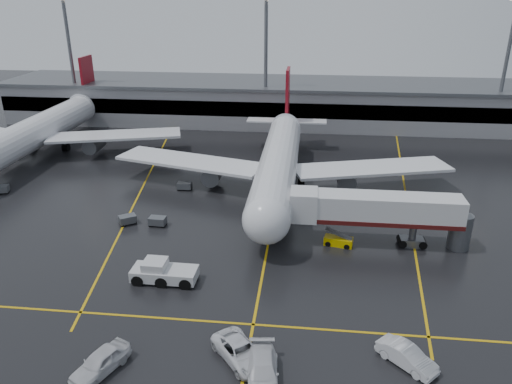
# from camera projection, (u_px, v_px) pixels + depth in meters

# --- Properties ---
(ground) EXTENTS (220.00, 220.00, 0.00)m
(ground) POSITION_uv_depth(u_px,v_px,m) (273.00, 216.00, 62.36)
(ground) COLOR black
(ground) RESTS_ON ground
(apron_line_centre) EXTENTS (0.25, 90.00, 0.02)m
(apron_line_centre) POSITION_uv_depth(u_px,v_px,m) (273.00, 216.00, 62.36)
(apron_line_centre) COLOR gold
(apron_line_centre) RESTS_ON ground
(apron_line_stop) EXTENTS (60.00, 0.25, 0.02)m
(apron_line_stop) POSITION_uv_depth(u_px,v_px,m) (253.00, 325.00, 42.16)
(apron_line_stop) COLOR gold
(apron_line_stop) RESTS_ON ground
(apron_line_left) EXTENTS (9.99, 69.35, 0.02)m
(apron_line_left) POSITION_uv_depth(u_px,v_px,m) (146.00, 181.00, 73.59)
(apron_line_left) COLOR gold
(apron_line_left) RESTS_ON ground
(apron_line_right) EXTENTS (7.57, 69.64, 0.02)m
(apron_line_right) POSITION_uv_depth(u_px,v_px,m) (405.00, 192.00, 69.68)
(apron_line_right) COLOR gold
(apron_line_right) RESTS_ON ground
(terminal) EXTENTS (122.00, 19.00, 8.60)m
(terminal) POSITION_uv_depth(u_px,v_px,m) (291.00, 102.00, 104.71)
(terminal) COLOR gray
(terminal) RESTS_ON ground
(light_mast_left) EXTENTS (3.00, 1.20, 25.45)m
(light_mast_left) POSITION_uv_depth(u_px,v_px,m) (70.00, 53.00, 100.00)
(light_mast_left) COLOR #595B60
(light_mast_left) RESTS_ON ground
(light_mast_mid) EXTENTS (3.00, 1.20, 25.45)m
(light_mast_mid) POSITION_uv_depth(u_px,v_px,m) (266.00, 56.00, 95.89)
(light_mast_mid) COLOR #595B60
(light_mast_mid) RESTS_ON ground
(light_mast_right) EXTENTS (3.00, 1.20, 25.45)m
(light_mast_right) POSITION_uv_depth(u_px,v_px,m) (507.00, 60.00, 91.26)
(light_mast_right) COLOR #595B60
(light_mast_right) RESTS_ON ground
(main_airliner) EXTENTS (48.80, 45.60, 14.10)m
(main_airliner) POSITION_uv_depth(u_px,v_px,m) (279.00, 160.00, 69.65)
(main_airliner) COLOR silver
(main_airliner) RESTS_ON ground
(second_airliner) EXTENTS (48.80, 45.60, 14.10)m
(second_airliner) POSITION_uv_depth(u_px,v_px,m) (42.00, 129.00, 84.99)
(second_airliner) COLOR silver
(second_airliner) RESTS_ON ground
(jet_bridge) EXTENTS (19.90, 3.40, 6.05)m
(jet_bridge) POSITION_uv_depth(u_px,v_px,m) (377.00, 212.00, 54.13)
(jet_bridge) COLOR silver
(jet_bridge) RESTS_ON ground
(pushback_tractor) EXTENTS (6.44, 2.85, 2.28)m
(pushback_tractor) POSITION_uv_depth(u_px,v_px,m) (163.00, 273.00, 48.18)
(pushback_tractor) COLOR silver
(pushback_tractor) RESTS_ON ground
(belt_loader) EXTENTS (3.34, 2.00, 1.99)m
(belt_loader) POSITION_uv_depth(u_px,v_px,m) (338.00, 241.00, 55.06)
(belt_loader) COLOR #D4B104
(belt_loader) RESTS_ON ground
(service_van_a) EXTENTS (5.60, 6.03, 1.57)m
(service_van_a) POSITION_uv_depth(u_px,v_px,m) (241.00, 352.00, 37.86)
(service_van_a) COLOR silver
(service_van_a) RESTS_ON ground
(service_van_b) EXTENTS (3.00, 5.97, 1.66)m
(service_van_b) POSITION_uv_depth(u_px,v_px,m) (263.00, 372.00, 35.84)
(service_van_b) COLOR silver
(service_van_b) RESTS_ON ground
(service_van_c) EXTENTS (4.63, 4.57, 1.59)m
(service_van_c) POSITION_uv_depth(u_px,v_px,m) (407.00, 356.00, 37.39)
(service_van_c) COLOR silver
(service_van_c) RESTS_ON ground
(service_van_d) EXTENTS (3.86, 5.44, 1.72)m
(service_van_d) POSITION_uv_depth(u_px,v_px,m) (100.00, 362.00, 36.69)
(service_van_d) COLOR silver
(service_van_d) RESTS_ON ground
(baggage_cart_a) EXTENTS (2.07, 1.41, 1.12)m
(baggage_cart_a) POSITION_uv_depth(u_px,v_px,m) (158.00, 221.00, 59.57)
(baggage_cart_a) COLOR #595B60
(baggage_cart_a) RESTS_ON ground
(baggage_cart_b) EXTENTS (2.38, 2.21, 1.12)m
(baggage_cart_b) POSITION_uv_depth(u_px,v_px,m) (128.00, 219.00, 59.99)
(baggage_cart_b) COLOR #595B60
(baggage_cart_b) RESTS_ON ground
(baggage_cart_c) EXTENTS (2.03, 1.34, 1.12)m
(baggage_cart_c) POSITION_uv_depth(u_px,v_px,m) (185.00, 185.00, 70.26)
(baggage_cart_c) COLOR #595B60
(baggage_cart_c) RESTS_ON ground
(baggage_cart_e) EXTENTS (2.28, 1.79, 1.12)m
(baggage_cart_e) POSITION_uv_depth(u_px,v_px,m) (1.00, 189.00, 69.04)
(baggage_cart_e) COLOR #595B60
(baggage_cart_e) RESTS_ON ground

